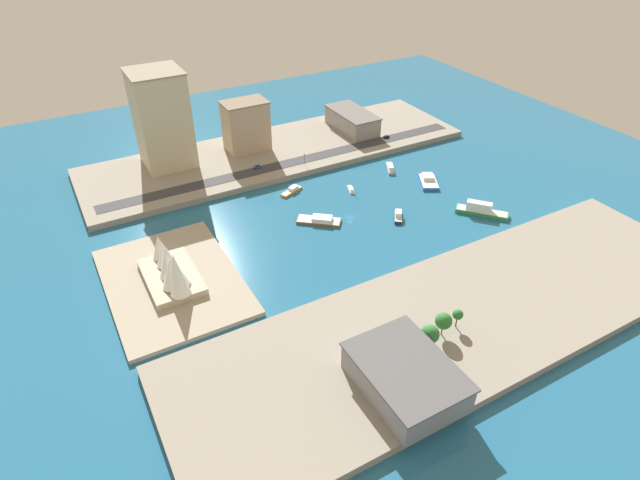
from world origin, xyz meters
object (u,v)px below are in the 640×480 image
patrol_launch_navy (398,216)px  hatchback_blue (257,167)px  ferry_green_doubledeck (481,210)px  suv_black (386,137)px  carpark_squat_concrete (352,120)px  sailboat_small_white (351,189)px  traffic_light_waterfront (304,158)px  warehouse_low_gray (405,377)px  office_block_beige (162,119)px  yacht_sleek_gray (390,168)px  barge_flat_brown (320,220)px  apartment_midrise_tan (246,126)px  catamaran_blue (428,181)px  opera_landmark (171,269)px  water_taxi_orange (292,191)px

patrol_launch_navy → hatchback_blue: 91.57m
ferry_green_doubledeck → suv_black: ferry_green_doubledeck is taller
patrol_launch_navy → suv_black: 92.76m
carpark_squat_concrete → hatchback_blue: size_ratio=8.91×
patrol_launch_navy → hatchback_blue: bearing=28.3°
sailboat_small_white → carpark_squat_concrete: 78.95m
traffic_light_waterfront → warehouse_low_gray: bearing=163.6°
suv_black → traffic_light_waterfront: (-7.66, 64.54, 3.42)m
office_block_beige → suv_black: 140.82m
sailboat_small_white → ferry_green_doubledeck: size_ratio=0.43×
patrol_launch_navy → traffic_light_waterfront: 73.95m
sailboat_small_white → yacht_sleek_gray: size_ratio=0.69×
warehouse_low_gray → ferry_green_doubledeck: bearing=-54.7°
yacht_sleek_gray → warehouse_low_gray: size_ratio=0.39×
patrol_launch_navy → hatchback_blue: hatchback_blue is taller
barge_flat_brown → apartment_midrise_tan: size_ratio=0.72×
suv_black → sailboat_small_white: bearing=128.7°
ferry_green_doubledeck → apartment_midrise_tan: apartment_midrise_tan is taller
apartment_midrise_tan → traffic_light_waterfront: 43.37m
apartment_midrise_tan → patrol_launch_navy: bearing=-160.7°
yacht_sleek_gray → traffic_light_waterfront: size_ratio=2.33×
warehouse_low_gray → suv_black: size_ratio=8.94×
sailboat_small_white → traffic_light_waterfront: size_ratio=1.59×
apartment_midrise_tan → traffic_light_waterfront: bearing=-149.7°
catamaran_blue → ferry_green_doubledeck: (-39.80, -2.38, 1.10)m
ferry_green_doubledeck → traffic_light_waterfront: 105.75m
carpark_squat_concrete → suv_black: 26.75m
opera_landmark → sailboat_small_white: bearing=-73.0°
ferry_green_doubledeck → opera_landmark: (20.20, 156.04, 6.99)m
barge_flat_brown → traffic_light_waterfront: 59.41m
barge_flat_brown → opera_landmark: (-13.59, 79.08, 8.18)m
barge_flat_brown → office_block_beige: office_block_beige is taller
yacht_sleek_gray → opera_landmark: bearing=106.8°
barge_flat_brown → suv_black: suv_black is taller
carpark_squat_concrete → catamaran_blue: bearing=-178.9°
yacht_sleek_gray → ferry_green_doubledeck: (-63.79, -11.91, 1.08)m
ferry_green_doubledeck → traffic_light_waterfront: size_ratio=3.71×
suv_black → patrol_launch_navy: bearing=148.9°
warehouse_low_gray → sailboat_small_white: bearing=-24.7°
catamaran_blue → hatchback_blue: 99.68m
opera_landmark → catamaran_blue: bearing=-82.7°
apartment_midrise_tan → suv_black: apartment_midrise_tan is taller
carpark_squat_concrete → ferry_green_doubledeck: bearing=-178.1°
catamaran_blue → apartment_midrise_tan: apartment_midrise_tan is taller
office_block_beige → hatchback_blue: bearing=-126.6°
yacht_sleek_gray → suv_black: (33.06, -19.90, 3.05)m
carpark_squat_concrete → warehouse_low_gray: bearing=152.6°
suv_black → water_taxi_orange: bearing=108.9°
catamaran_blue → apartment_midrise_tan: (85.62, 75.32, 17.52)m
traffic_light_waterfront → patrol_launch_navy: bearing=-166.9°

